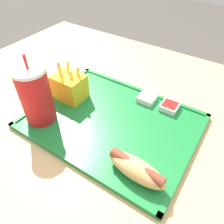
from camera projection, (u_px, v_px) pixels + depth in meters
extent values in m
cube|color=tan|center=(100.00, 189.00, 0.84)|extent=(1.19, 1.03, 0.73)
cube|color=#197233|center=(112.00, 121.00, 0.60)|extent=(0.44, 0.34, 0.01)
cube|color=#197233|center=(140.00, 90.00, 0.69)|extent=(0.44, 0.01, 0.00)
cube|color=#197233|center=(72.00, 161.00, 0.49)|extent=(0.44, 0.01, 0.00)
cube|color=#197233|center=(189.00, 155.00, 0.50)|extent=(0.01, 0.34, 0.00)
cube|color=#197233|center=(55.00, 93.00, 0.68)|extent=(0.01, 0.34, 0.00)
cylinder|color=red|center=(36.00, 97.00, 0.55)|extent=(0.08, 0.08, 0.15)
cylinder|color=silver|center=(28.00, 70.00, 0.50)|extent=(0.08, 0.08, 0.01)
cylinder|color=red|center=(26.00, 62.00, 0.48)|extent=(0.01, 0.01, 0.03)
ellipsoid|color=tan|center=(136.00, 169.00, 0.45)|extent=(0.14, 0.06, 0.04)
cylinder|color=brown|center=(137.00, 167.00, 0.45)|extent=(0.13, 0.03, 0.02)
cube|color=gold|center=(70.00, 87.00, 0.64)|extent=(0.09, 0.07, 0.07)
cylinder|color=#EACC60|center=(61.00, 75.00, 0.62)|extent=(0.01, 0.02, 0.09)
cylinder|color=#EACC60|center=(71.00, 81.00, 0.62)|extent=(0.01, 0.01, 0.06)
cylinder|color=#EACC60|center=(78.00, 77.00, 0.63)|extent=(0.02, 0.02, 0.08)
cylinder|color=#EACC60|center=(71.00, 84.00, 0.62)|extent=(0.02, 0.02, 0.06)
cylinder|color=#EACC60|center=(69.00, 72.00, 0.64)|extent=(0.01, 0.02, 0.07)
cylinder|color=#EACC60|center=(70.00, 78.00, 0.63)|extent=(0.02, 0.02, 0.06)
cube|color=silver|center=(147.00, 98.00, 0.65)|extent=(0.05, 0.05, 0.02)
cube|color=white|center=(147.00, 96.00, 0.64)|extent=(0.04, 0.04, 0.00)
cube|color=silver|center=(170.00, 106.00, 0.62)|extent=(0.05, 0.05, 0.02)
cube|color=#B21914|center=(170.00, 104.00, 0.62)|extent=(0.04, 0.04, 0.00)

